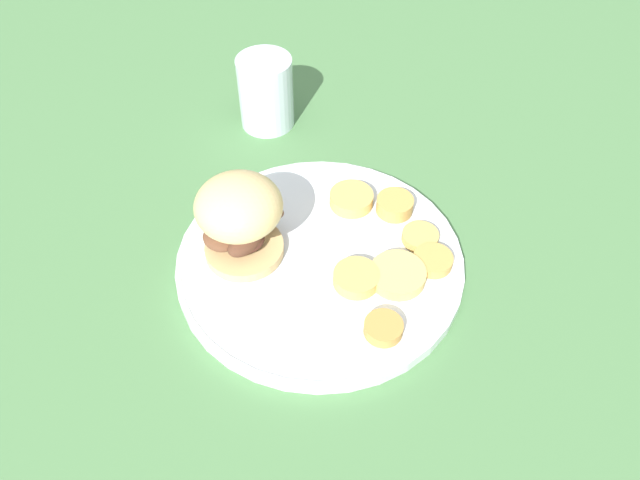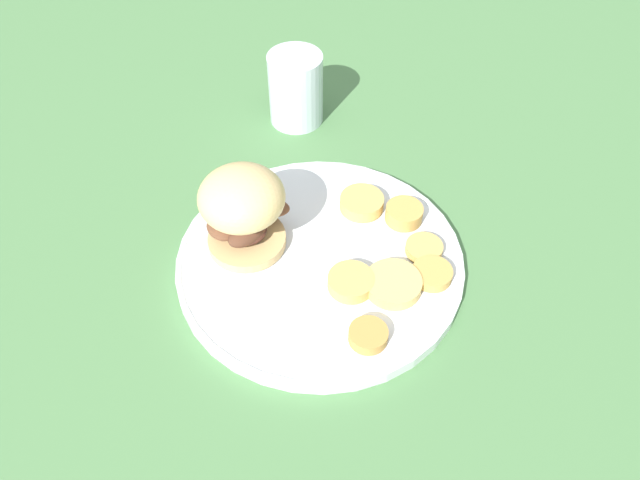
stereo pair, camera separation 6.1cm
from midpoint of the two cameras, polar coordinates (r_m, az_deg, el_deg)
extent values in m
plane|color=#4C7A47|center=(0.65, -2.72, -2.55)|extent=(4.00, 4.00, 0.00)
cylinder|color=white|center=(0.64, -2.75, -2.15)|extent=(0.29, 0.29, 0.01)
torus|color=white|center=(0.64, -2.76, -1.83)|extent=(0.29, 0.29, 0.01)
cylinder|color=tan|center=(0.64, -9.66, -0.91)|extent=(0.08, 0.08, 0.01)
ellipsoid|color=#4C281E|center=(0.63, -9.89, 0.06)|extent=(0.06, 0.06, 0.01)
ellipsoid|color=#563323|center=(0.62, -9.67, -0.38)|extent=(0.03, 0.05, 0.02)
ellipsoid|color=brown|center=(0.64, -8.10, 2.26)|extent=(0.04, 0.05, 0.01)
ellipsoid|color=brown|center=(0.63, -11.98, -0.05)|extent=(0.04, 0.04, 0.02)
ellipsoid|color=#E5C17F|center=(0.60, -10.40, 2.90)|extent=(0.08, 0.08, 0.05)
cylinder|color=tan|center=(0.68, 0.31, 3.65)|extent=(0.05, 0.05, 0.01)
cylinder|color=tan|center=(0.67, 4.27, 3.07)|extent=(0.04, 0.04, 0.02)
cylinder|color=#BC8942|center=(0.57, 2.79, -8.22)|extent=(0.04, 0.04, 0.01)
cylinder|color=#DBB766|center=(0.61, 4.28, -3.37)|extent=(0.06, 0.06, 0.01)
cylinder|color=tan|center=(0.63, 7.55, -2.02)|extent=(0.04, 0.04, 0.01)
cylinder|color=tan|center=(0.61, 0.45, -3.66)|extent=(0.05, 0.05, 0.01)
cylinder|color=tan|center=(0.65, 6.50, 0.15)|extent=(0.04, 0.04, 0.01)
cylinder|color=silver|center=(0.79, -7.24, 13.15)|extent=(0.07, 0.07, 0.09)
camera|label=1|loc=(0.03, -92.87, -3.25)|focal=35.00mm
camera|label=2|loc=(0.03, 87.13, 3.25)|focal=35.00mm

